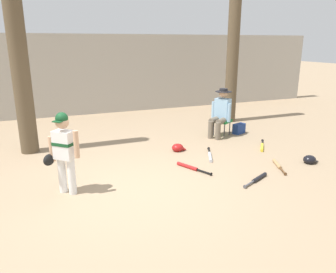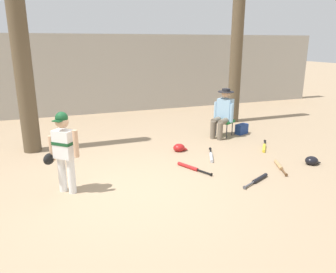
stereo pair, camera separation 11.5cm
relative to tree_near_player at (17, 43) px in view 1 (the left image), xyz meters
name	(u,v)px [view 1 (the left image)]	position (x,y,z in m)	size (l,w,h in m)	color
ground_plane	(133,190)	(1.55, -2.68, -2.29)	(60.00, 60.00, 0.00)	#9E8466
concrete_back_wall	(78,75)	(1.55, 3.59, -1.01)	(18.00, 0.36, 2.56)	#ADA89E
tree_near_player	(17,43)	(0.00, 0.00, 0.00)	(0.61, 0.61, 5.22)	brown
tree_behind_spectator	(234,35)	(5.59, 0.87, 0.21)	(0.56, 0.56, 5.60)	brown
young_ballplayer	(63,148)	(0.56, -2.39, -1.54)	(0.57, 0.44, 1.31)	white
folding_stool	(222,121)	(4.55, -0.41, -1.92)	(0.55, 0.55, 0.41)	#196B2D
seated_spectator	(221,111)	(4.47, -0.46, -1.65)	(0.66, 0.58, 1.20)	#6B6051
handbag_beside_stool	(239,129)	(5.06, -0.43, -2.16)	(0.34, 0.18, 0.26)	navy
bat_wood_tan	(278,165)	(4.42, -2.73, -2.25)	(0.34, 0.68, 0.07)	tan
bat_yellow_trainer	(262,147)	(4.87, -1.66, -2.25)	(0.56, 0.68, 0.07)	yellow
bat_red_barrel	(190,167)	(2.80, -2.20, -2.25)	(0.39, 0.76, 0.07)	red
bat_aluminum_silver	(210,156)	(3.46, -1.78, -2.25)	(0.41, 0.76, 0.07)	#B7BCC6
bat_black_composite	(258,178)	(3.67, -3.12, -2.25)	(0.69, 0.37, 0.07)	black
batting_helmet_black	(310,160)	(5.13, -2.81, -2.21)	(0.30, 0.23, 0.17)	black
batting_helmet_red	(178,148)	(3.01, -1.15, -2.21)	(0.30, 0.23, 0.18)	#A81919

